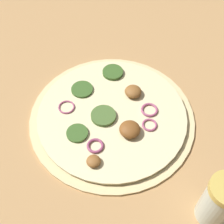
# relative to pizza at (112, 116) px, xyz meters

# --- Properties ---
(ground_plane) EXTENTS (3.00, 3.00, 0.00)m
(ground_plane) POSITION_rel_pizza_xyz_m (-0.00, 0.00, -0.01)
(ground_plane) COLOR tan
(pizza) EXTENTS (0.32, 0.32, 0.03)m
(pizza) POSITION_rel_pizza_xyz_m (0.00, 0.00, 0.00)
(pizza) COLOR beige
(pizza) RESTS_ON ground_plane
(spice_jar) EXTENTS (0.05, 0.05, 0.10)m
(spice_jar) POSITION_rel_pizza_xyz_m (-0.04, -0.24, 0.05)
(spice_jar) COLOR silver
(spice_jar) RESTS_ON ground_plane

